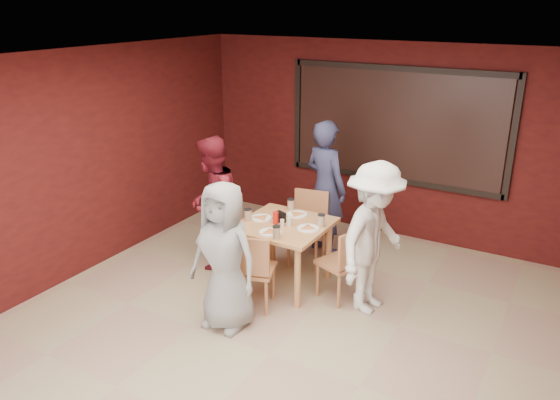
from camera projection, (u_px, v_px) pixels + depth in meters
The scene contains 11 objects.
floor at pixel (269, 354), 5.44m from camera, with size 7.00×7.00×0.00m, color tan.
window_blinds at pixel (395, 126), 7.67m from camera, with size 3.00×0.02×1.50m, color black.
dining_table at pixel (284, 231), 6.55m from camera, with size 1.02×1.02×0.96m.
chair_front at pixel (252, 267), 6.05m from camera, with size 0.57×0.57×0.94m.
chair_back at pixel (308, 223), 7.22m from camera, with size 0.54×0.54×0.96m.
chair_left at pixel (234, 230), 7.00m from camera, with size 0.59×0.59×0.96m.
chair_right at pixel (345, 260), 6.25m from camera, with size 0.57×0.57×0.91m.
diner_front at pixel (224, 257), 5.66m from camera, with size 0.79×0.52×1.63m, color gray.
diner_back at pixel (326, 188), 7.36m from camera, with size 0.68×0.44×1.86m, color #2E3051.
diner_left at pixel (212, 203), 7.02m from camera, with size 0.84×0.65×1.73m, color maroon.
diner_right at pixel (374, 238), 5.96m from camera, with size 1.12×0.64×1.74m, color white.
Camera 1 is at (2.38, -3.90, 3.33)m, focal length 35.00 mm.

